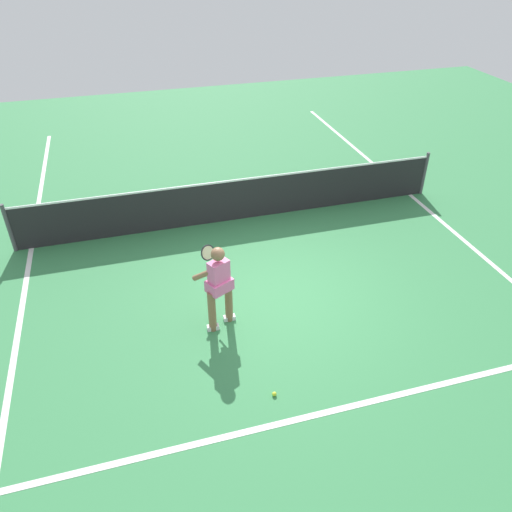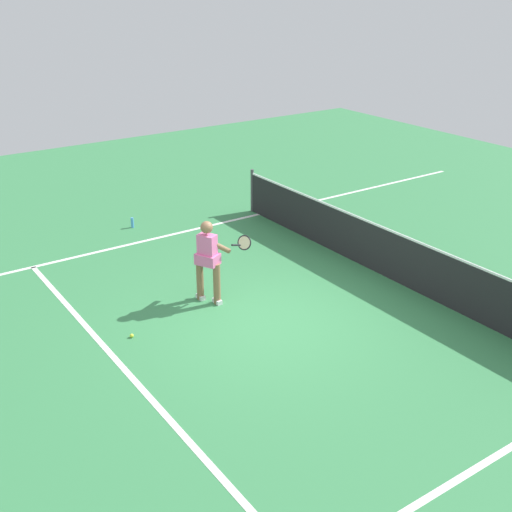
% 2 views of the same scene
% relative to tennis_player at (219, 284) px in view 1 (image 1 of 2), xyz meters
% --- Properties ---
extents(ground_plane, '(27.82, 27.82, 0.00)m').
position_rel_tennis_player_xyz_m(ground_plane, '(1.15, 0.45, -0.85)').
color(ground_plane, '#38844C').
extents(service_line_marking, '(8.91, 0.10, 0.01)m').
position_rel_tennis_player_xyz_m(service_line_marking, '(1.15, -2.23, -0.84)').
color(service_line_marking, white).
rests_on(service_line_marking, ground).
extents(sideline_left_marking, '(0.10, 19.40, 0.01)m').
position_rel_tennis_player_xyz_m(sideline_left_marking, '(-3.31, 0.45, -0.84)').
color(sideline_left_marking, white).
rests_on(sideline_left_marking, ground).
extents(sideline_right_marking, '(0.10, 19.40, 0.01)m').
position_rel_tennis_player_xyz_m(sideline_right_marking, '(5.60, 0.45, -0.84)').
color(sideline_right_marking, white).
rests_on(sideline_right_marking, ground).
extents(court_net, '(9.59, 0.08, 1.08)m').
position_rel_tennis_player_xyz_m(court_net, '(1.15, 3.38, -0.34)').
color(court_net, '#4C4C51').
rests_on(court_net, ground).
extents(tennis_player, '(0.68, 1.13, 1.55)m').
position_rel_tennis_player_xyz_m(tennis_player, '(0.00, 0.00, 0.00)').
color(tennis_player, '#8C6647').
rests_on(tennis_player, ground).
extents(tennis_ball_near, '(0.07, 0.07, 0.07)m').
position_rel_tennis_player_xyz_m(tennis_ball_near, '(0.40, -1.74, -0.81)').
color(tennis_ball_near, '#D1E533').
rests_on(tennis_ball_near, ground).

